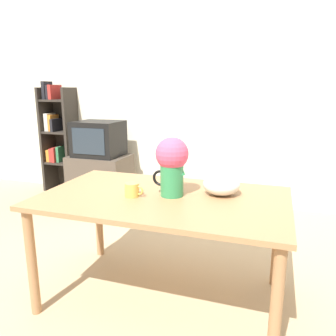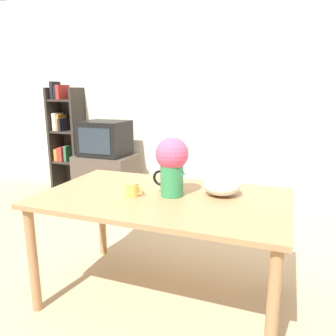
# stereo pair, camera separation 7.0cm
# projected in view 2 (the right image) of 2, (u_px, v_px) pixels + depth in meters

# --- Properties ---
(ground_plane) EXTENTS (12.00, 12.00, 0.00)m
(ground_plane) POSITION_uv_depth(u_px,v_px,m) (143.00, 292.00, 2.29)
(ground_plane) COLOR tan
(wall_back) EXTENTS (8.00, 0.05, 2.60)m
(wall_back) POSITION_uv_depth(u_px,v_px,m) (215.00, 97.00, 3.89)
(wall_back) COLOR #EDE5CC
(wall_back) RESTS_ON ground_plane
(table) EXTENTS (1.54, 0.92, 0.72)m
(table) POSITION_uv_depth(u_px,v_px,m) (163.00, 208.00, 2.08)
(table) COLOR #A3754C
(table) RESTS_ON ground_plane
(flower_vase) EXTENTS (0.23, 0.21, 0.37)m
(flower_vase) POSITION_uv_depth(u_px,v_px,m) (172.00, 162.00, 2.02)
(flower_vase) COLOR #2D844C
(flower_vase) RESTS_ON table
(coffee_mug) EXTENTS (0.12, 0.09, 0.09)m
(coffee_mug) POSITION_uv_depth(u_px,v_px,m) (132.00, 189.00, 2.05)
(coffee_mug) COLOR gold
(coffee_mug) RESTS_ON table
(white_bowl) EXTENTS (0.23, 0.23, 0.13)m
(white_bowl) POSITION_uv_depth(u_px,v_px,m) (222.00, 185.00, 2.06)
(white_bowl) COLOR silver
(white_bowl) RESTS_ON table
(tv_stand) EXTENTS (0.70, 0.52, 0.59)m
(tv_stand) POSITION_uv_depth(u_px,v_px,m) (107.00, 178.00, 4.11)
(tv_stand) COLOR #4C4238
(tv_stand) RESTS_ON ground_plane
(tv_set) EXTENTS (0.54, 0.48, 0.42)m
(tv_set) POSITION_uv_depth(u_px,v_px,m) (105.00, 138.00, 4.00)
(tv_set) COLOR black
(tv_set) RESTS_ON tv_stand
(bookshelf) EXTENTS (0.44, 0.32, 1.49)m
(bookshelf) POSITION_uv_depth(u_px,v_px,m) (67.00, 134.00, 4.56)
(bookshelf) COLOR #2D2823
(bookshelf) RESTS_ON ground_plane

